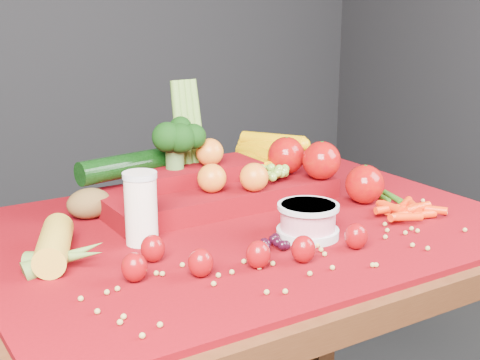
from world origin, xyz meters
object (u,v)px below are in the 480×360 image
table (245,273)px  produce_mound (230,175)px  yogurt_bowl (308,219)px  milk_glass (141,206)px

table → produce_mound: produce_mound is taller
yogurt_bowl → produce_mound: produce_mound is taller
milk_glass → produce_mound: size_ratio=0.22×
table → produce_mound: 0.23m
milk_glass → yogurt_bowl: milk_glass is taller
table → yogurt_bowl: size_ratio=9.16×
table → milk_glass: 0.28m
produce_mound → table: bearing=-110.1°
milk_glass → table: bearing=-3.2°
yogurt_bowl → produce_mound: 0.28m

